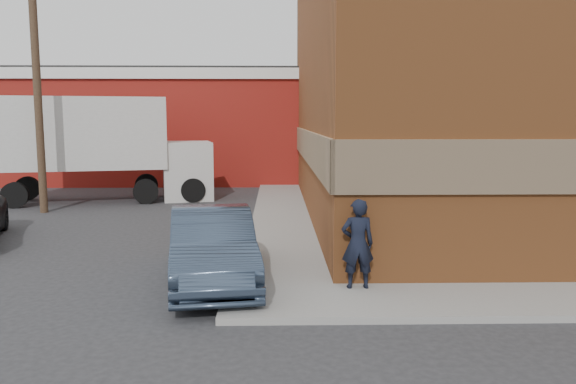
# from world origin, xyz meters

# --- Properties ---
(ground) EXTENTS (90.00, 90.00, 0.00)m
(ground) POSITION_xyz_m (0.00, 0.00, 0.00)
(ground) COLOR #28282B
(ground) RESTS_ON ground
(brick_building) EXTENTS (14.25, 18.25, 9.36)m
(brick_building) POSITION_xyz_m (8.50, 9.00, 4.68)
(brick_building) COLOR #965226
(brick_building) RESTS_ON ground
(sidewalk_west) EXTENTS (1.80, 18.00, 0.12)m
(sidewalk_west) POSITION_xyz_m (0.60, 9.00, 0.06)
(sidewalk_west) COLOR gray
(sidewalk_west) RESTS_ON ground
(warehouse) EXTENTS (16.30, 8.30, 5.60)m
(warehouse) POSITION_xyz_m (-6.00, 20.00, 2.81)
(warehouse) COLOR maroon
(warehouse) RESTS_ON ground
(utility_pole) EXTENTS (2.00, 0.26, 9.00)m
(utility_pole) POSITION_xyz_m (-7.50, 9.00, 4.75)
(utility_pole) COLOR #4C3826
(utility_pole) RESTS_ON ground
(man) EXTENTS (0.61, 0.42, 1.63)m
(man) POSITION_xyz_m (1.90, -0.25, 0.94)
(man) COLOR black
(man) RESTS_ON sidewalk_south
(sedan) EXTENTS (2.17, 4.56, 1.44)m
(sedan) POSITION_xyz_m (-0.80, 0.50, 0.72)
(sedan) COLOR #344257
(sedan) RESTS_ON ground
(box_truck) EXTENTS (8.40, 4.03, 3.99)m
(box_truck) POSITION_xyz_m (-6.16, 11.66, 2.30)
(box_truck) COLOR silver
(box_truck) RESTS_ON ground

